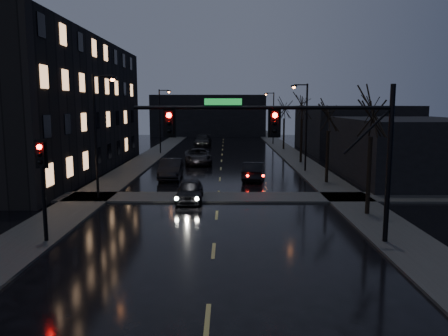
{
  "coord_description": "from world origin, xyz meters",
  "views": [
    {
      "loc": [
        0.54,
        -9.77,
        6.12
      ],
      "look_at": [
        0.43,
        10.37,
        3.2
      ],
      "focal_mm": 35.0,
      "sensor_mm": 36.0,
      "label": 1
    }
  ],
  "objects_px": {
    "oncoming_car_a": "(190,191)",
    "oncoming_car_d": "(203,141)",
    "lead_car": "(254,171)",
    "oncoming_car_b": "(171,169)",
    "oncoming_car_c": "(198,156)"
  },
  "relations": [
    {
      "from": "oncoming_car_a",
      "to": "lead_car",
      "type": "height_order",
      "value": "lead_car"
    },
    {
      "from": "oncoming_car_a",
      "to": "oncoming_car_d",
      "type": "relative_size",
      "value": 0.72
    },
    {
      "from": "lead_car",
      "to": "oncoming_car_c",
      "type": "bearing_deg",
      "value": -54.38
    },
    {
      "from": "oncoming_car_a",
      "to": "lead_car",
      "type": "bearing_deg",
      "value": 59.44
    },
    {
      "from": "oncoming_car_c",
      "to": "oncoming_car_d",
      "type": "distance_m",
      "value": 19.97
    },
    {
      "from": "oncoming_car_b",
      "to": "oncoming_car_c",
      "type": "relative_size",
      "value": 0.85
    },
    {
      "from": "oncoming_car_a",
      "to": "oncoming_car_c",
      "type": "bearing_deg",
      "value": 91.02
    },
    {
      "from": "oncoming_car_b",
      "to": "oncoming_car_d",
      "type": "xyz_separation_m",
      "value": [
        1.1,
        29.08,
        0.01
      ]
    },
    {
      "from": "oncoming_car_a",
      "to": "oncoming_car_b",
      "type": "distance_m",
      "value": 9.01
    },
    {
      "from": "oncoming_car_a",
      "to": "oncoming_car_c",
      "type": "xyz_separation_m",
      "value": [
        -0.62,
        17.83,
        0.11
      ]
    },
    {
      "from": "lead_car",
      "to": "oncoming_car_a",
      "type": "bearing_deg",
      "value": 67.99
    },
    {
      "from": "oncoming_car_b",
      "to": "lead_car",
      "type": "xyz_separation_m",
      "value": [
        6.88,
        -0.65,
        -0.07
      ]
    },
    {
      "from": "oncoming_car_a",
      "to": "oncoming_car_d",
      "type": "distance_m",
      "value": 37.81
    },
    {
      "from": "oncoming_car_c",
      "to": "lead_car",
      "type": "relative_size",
      "value": 1.28
    },
    {
      "from": "oncoming_car_b",
      "to": "lead_car",
      "type": "bearing_deg",
      "value": -6.59
    }
  ]
}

